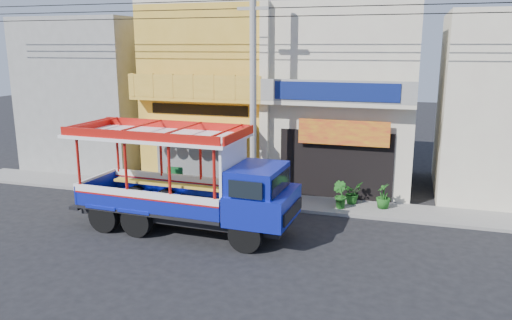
% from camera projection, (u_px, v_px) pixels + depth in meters
% --- Properties ---
extents(ground, '(90.00, 90.00, 0.00)m').
position_uv_depth(ground, '(252.00, 238.00, 16.65)').
color(ground, black).
rests_on(ground, ground).
extents(sidewalk, '(30.00, 2.00, 0.12)m').
position_uv_depth(sidewalk, '(282.00, 201.00, 20.36)').
color(sidewalk, slate).
rests_on(sidewalk, ground).
extents(shophouse_left, '(6.00, 7.50, 8.24)m').
position_uv_depth(shophouse_left, '(223.00, 91.00, 24.30)').
color(shophouse_left, gold).
rests_on(shophouse_left, ground).
extents(shophouse_right, '(6.00, 6.75, 8.24)m').
position_uv_depth(shophouse_right, '(347.00, 94.00, 22.57)').
color(shophouse_right, beige).
rests_on(shophouse_right, ground).
extents(party_pilaster, '(0.35, 0.30, 8.00)m').
position_uv_depth(party_pilaster, '(264.00, 102.00, 20.56)').
color(party_pilaster, beige).
rests_on(party_pilaster, ground).
extents(filler_building_left, '(6.00, 6.00, 7.60)m').
position_uv_depth(filler_building_left, '(100.00, 93.00, 26.43)').
color(filler_building_left, gray).
rests_on(filler_building_left, ground).
extents(utility_pole, '(28.00, 0.26, 9.00)m').
position_uv_depth(utility_pole, '(257.00, 79.00, 18.84)').
color(utility_pole, gray).
rests_on(utility_pole, ground).
extents(songthaew_truck, '(7.87, 2.88, 3.63)m').
position_uv_depth(songthaew_truck, '(199.00, 183.00, 16.73)').
color(songthaew_truck, black).
rests_on(songthaew_truck, ground).
extents(green_sign, '(0.70, 0.34, 1.07)m').
position_uv_depth(green_sign, '(175.00, 181.00, 21.48)').
color(green_sign, black).
rests_on(green_sign, sidewalk).
extents(potted_plant_a, '(0.96, 1.00, 0.87)m').
position_uv_depth(potted_plant_a, '(352.00, 193.00, 19.82)').
color(potted_plant_a, '#1A5117').
rests_on(potted_plant_a, sidewalk).
extents(potted_plant_b, '(0.73, 0.72, 1.04)m').
position_uv_depth(potted_plant_b, '(340.00, 195.00, 19.24)').
color(potted_plant_b, '#1A5117').
rests_on(potted_plant_b, sidewalk).
extents(potted_plant_c, '(0.55, 0.55, 0.99)m').
position_uv_depth(potted_plant_c, '(383.00, 196.00, 19.22)').
color(potted_plant_c, '#1A5117').
rests_on(potted_plant_c, sidewalk).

